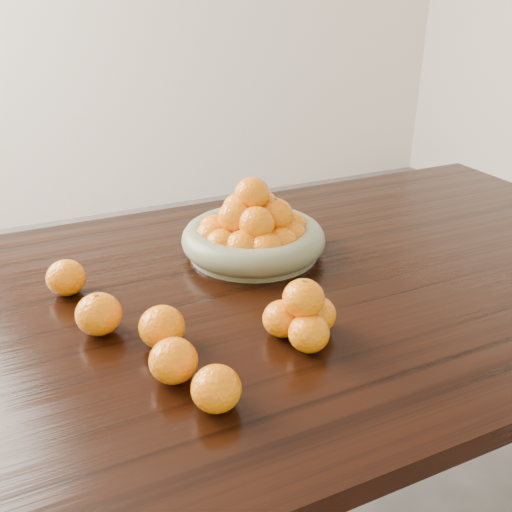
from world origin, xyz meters
name	(u,v)px	position (x,y,z in m)	size (l,w,h in m)	color
dining_table	(248,328)	(0.00, 0.00, 0.66)	(2.00, 1.00, 0.75)	black
fruit_bowl	(254,233)	(0.08, 0.15, 0.80)	(0.32, 0.32, 0.17)	#797C5B
orange_pyramid	(303,316)	(0.01, -0.19, 0.79)	(0.13, 0.13, 0.11)	orange
loose_orange_0	(99,314)	(-0.29, -0.03, 0.79)	(0.08, 0.08, 0.07)	orange
loose_orange_1	(173,361)	(-0.22, -0.21, 0.78)	(0.07, 0.07, 0.07)	orange
loose_orange_2	(216,389)	(-0.18, -0.30, 0.78)	(0.07, 0.07, 0.07)	orange
loose_orange_3	(66,278)	(-0.32, 0.13, 0.78)	(0.08, 0.08, 0.07)	orange
loose_orange_4	(162,327)	(-0.21, -0.12, 0.79)	(0.08, 0.08, 0.07)	orange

